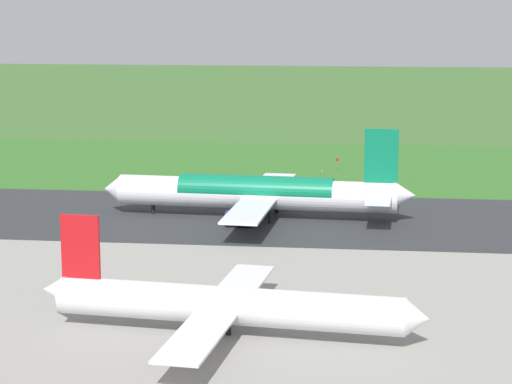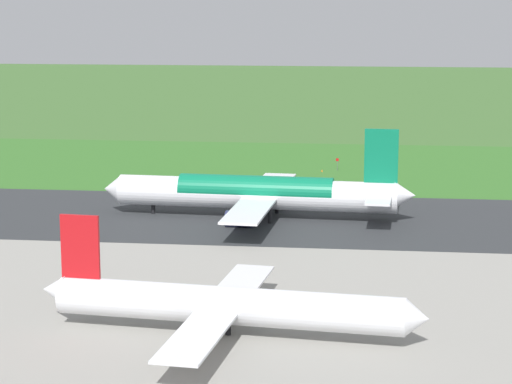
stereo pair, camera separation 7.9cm
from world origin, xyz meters
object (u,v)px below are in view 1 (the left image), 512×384
(airliner_main, at_px, (258,193))
(no_stopping_sign, at_px, (337,163))
(traffic_cone_orange, at_px, (322,171))
(airliner_parked_mid, at_px, (226,305))

(airliner_main, xyz_separation_m, no_stopping_sign, (-11.78, -49.45, -2.73))
(airliner_main, xyz_separation_m, traffic_cone_orange, (-8.53, -47.67, -4.08))
(airliner_parked_mid, relative_size, no_stopping_sign, 16.08)
(airliner_parked_mid, height_order, traffic_cone_orange, airliner_parked_mid)
(no_stopping_sign, bearing_deg, airliner_main, 76.60)
(airliner_parked_mid, bearing_deg, traffic_cone_orange, -92.77)
(traffic_cone_orange, bearing_deg, airliner_parked_mid, 87.23)
(airliner_main, distance_m, no_stopping_sign, 50.91)
(airliner_main, bearing_deg, no_stopping_sign, -103.40)
(no_stopping_sign, distance_m, traffic_cone_orange, 3.94)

